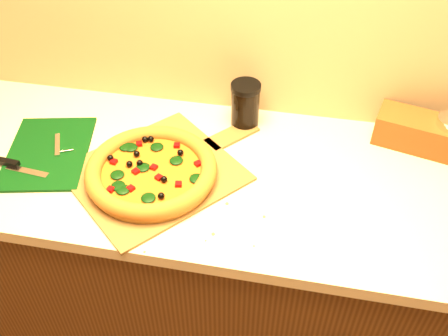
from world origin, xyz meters
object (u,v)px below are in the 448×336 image
at_px(pizza, 152,171).
at_px(coffee_canister, 448,135).
at_px(cutting_board, 47,153).
at_px(dark_jar, 245,105).
at_px(pizza_peel, 160,171).

height_order(pizza, coffee_canister, coffee_canister).
bearing_deg(cutting_board, pizza, -19.90).
xyz_separation_m(cutting_board, coffee_canister, (1.19, 0.24, 0.06)).
bearing_deg(coffee_canister, dark_jar, 178.17).
relative_size(pizza, dark_jar, 2.48).
xyz_separation_m(pizza, dark_jar, (0.22, 0.31, 0.04)).
height_order(pizza, dark_jar, dark_jar).
bearing_deg(pizza_peel, dark_jar, 94.28).
height_order(cutting_board, dark_jar, dark_jar).
distance_m(pizza, cutting_board, 0.36).
xyz_separation_m(cutting_board, dark_jar, (0.57, 0.26, 0.07)).
xyz_separation_m(pizza_peel, pizza, (-0.01, -0.03, 0.03)).
relative_size(pizza_peel, coffee_canister, 4.87).
relative_size(pizza_peel, cutting_board, 1.60).
bearing_deg(pizza_peel, cutting_board, -140.86).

